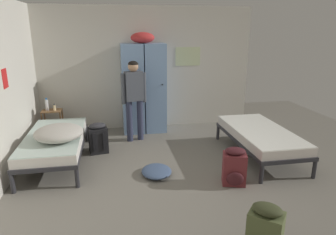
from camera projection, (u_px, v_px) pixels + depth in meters
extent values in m
plane|color=slate|center=(172.00, 188.00, 4.24)|extent=(9.10, 9.10, 0.00)
cube|color=beige|center=(146.00, 69.00, 6.58)|extent=(4.64, 0.06, 2.60)
cube|color=beige|center=(188.00, 56.00, 6.63)|extent=(0.55, 0.01, 0.40)
cube|color=red|center=(5.00, 79.00, 4.37)|extent=(0.01, 0.20, 0.28)
cube|color=#7A9ECC|center=(133.00, 89.00, 6.33)|extent=(0.44, 0.52, 1.85)
cylinder|color=black|center=(140.00, 85.00, 6.06)|extent=(0.02, 0.03, 0.02)
cube|color=#7A9ECC|center=(155.00, 88.00, 6.42)|extent=(0.44, 0.52, 1.85)
cylinder|color=black|center=(162.00, 84.00, 6.14)|extent=(0.02, 0.03, 0.02)
ellipsoid|color=red|center=(143.00, 38.00, 6.08)|extent=(0.48, 0.36, 0.22)
cylinder|color=brown|center=(43.00, 127.00, 5.99)|extent=(0.03, 0.03, 0.55)
cylinder|color=brown|center=(61.00, 126.00, 6.05)|extent=(0.03, 0.03, 0.55)
cylinder|color=brown|center=(45.00, 123.00, 6.25)|extent=(0.03, 0.03, 0.55)
cylinder|color=brown|center=(63.00, 122.00, 6.31)|extent=(0.03, 0.03, 0.55)
cube|color=brown|center=(54.00, 128.00, 6.17)|extent=(0.38, 0.30, 0.02)
cube|color=brown|center=(52.00, 111.00, 6.07)|extent=(0.38, 0.30, 0.02)
cylinder|color=#28282D|center=(257.00, 130.00, 6.22)|extent=(0.06, 0.06, 0.28)
cylinder|color=#28282D|center=(218.00, 132.00, 6.08)|extent=(0.06, 0.06, 0.28)
cylinder|color=#28282D|center=(314.00, 170.00, 4.49)|extent=(0.06, 0.06, 0.28)
cylinder|color=#28282D|center=(261.00, 174.00, 4.34)|extent=(0.06, 0.06, 0.28)
cube|color=#28282D|center=(260.00, 139.00, 5.23)|extent=(0.90, 1.90, 0.06)
cube|color=silver|center=(260.00, 134.00, 5.20)|extent=(0.87, 1.84, 0.14)
cube|color=white|center=(261.00, 129.00, 5.18)|extent=(0.86, 1.82, 0.01)
cylinder|color=#28282D|center=(12.00, 184.00, 4.08)|extent=(0.06, 0.06, 0.28)
cylinder|color=#28282D|center=(77.00, 178.00, 4.23)|extent=(0.06, 0.06, 0.28)
cylinder|color=#28282D|center=(41.00, 137.00, 5.82)|extent=(0.06, 0.06, 0.28)
cylinder|color=#28282D|center=(86.00, 134.00, 5.96)|extent=(0.06, 0.06, 0.28)
cube|color=#28282D|center=(55.00, 145.00, 4.98)|extent=(0.90, 1.90, 0.06)
cube|color=silver|center=(55.00, 139.00, 4.95)|extent=(0.87, 1.84, 0.14)
cube|color=silver|center=(54.00, 135.00, 4.93)|extent=(0.86, 1.82, 0.01)
ellipsoid|color=#B7B2A8|center=(59.00, 133.00, 4.65)|extent=(0.73, 0.73, 0.23)
cylinder|color=#2D334C|center=(140.00, 120.00, 6.00)|extent=(0.12, 0.12, 0.81)
cylinder|color=#2D334C|center=(130.00, 121.00, 5.92)|extent=(0.12, 0.12, 0.81)
cube|color=#474C56|center=(134.00, 86.00, 5.76)|extent=(0.37, 0.27, 0.55)
cylinder|color=#474C56|center=(144.00, 87.00, 5.85)|extent=(0.08, 0.08, 0.57)
cylinder|color=#474C56|center=(123.00, 89.00, 5.70)|extent=(0.08, 0.08, 0.57)
sphere|color=tan|center=(133.00, 67.00, 5.66)|extent=(0.20, 0.20, 0.20)
ellipsoid|color=black|center=(133.00, 64.00, 5.64)|extent=(0.19, 0.19, 0.11)
cylinder|color=white|center=(47.00, 105.00, 6.04)|extent=(0.06, 0.06, 0.22)
cylinder|color=#2666B2|center=(46.00, 99.00, 6.00)|extent=(0.04, 0.04, 0.03)
cylinder|color=beige|center=(55.00, 108.00, 6.02)|extent=(0.05, 0.05, 0.11)
cylinder|color=black|center=(54.00, 104.00, 6.00)|extent=(0.03, 0.03, 0.03)
cube|color=#566038|center=(265.00, 234.00, 2.95)|extent=(0.40, 0.39, 0.46)
ellipsoid|color=#383D23|center=(267.00, 209.00, 2.88)|extent=(0.36, 0.35, 0.10)
cube|color=black|center=(259.00, 221.00, 3.10)|extent=(0.05, 0.05, 0.32)
cube|color=black|center=(277.00, 227.00, 3.02)|extent=(0.05, 0.05, 0.32)
cube|color=maroon|center=(234.00, 169.00, 4.31)|extent=(0.37, 0.32, 0.46)
ellipsoid|color=#42191E|center=(235.00, 179.00, 4.19)|extent=(0.25, 0.14, 0.20)
ellipsoid|color=#42191E|center=(235.00, 151.00, 4.23)|extent=(0.34, 0.29, 0.10)
cube|color=black|center=(227.00, 163.00, 4.44)|extent=(0.05, 0.04, 0.32)
cube|color=black|center=(239.00, 163.00, 4.43)|extent=(0.05, 0.04, 0.32)
cube|color=black|center=(98.00, 140.00, 5.40)|extent=(0.36, 0.29, 0.46)
ellipsoid|color=#2D2D33|center=(97.00, 142.00, 5.56)|extent=(0.25, 0.12, 0.20)
ellipsoid|color=#2D2D33|center=(97.00, 126.00, 5.33)|extent=(0.32, 0.26, 0.10)
cube|color=black|center=(104.00, 141.00, 5.31)|extent=(0.05, 0.03, 0.32)
cube|color=black|center=(94.00, 142.00, 5.25)|extent=(0.05, 0.03, 0.32)
ellipsoid|color=#42567A|center=(157.00, 171.00, 4.62)|extent=(0.45, 0.52, 0.12)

